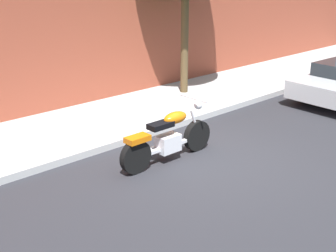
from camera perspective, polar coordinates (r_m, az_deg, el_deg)
ground_plane at (r=8.65m, az=4.31°, el=-4.02°), size 60.00×60.00×0.00m
sidewalk at (r=10.61m, az=-6.79°, el=0.91°), size 25.77×2.65×0.14m
motorcycle at (r=8.34m, az=-0.03°, el=-1.59°), size 2.14×0.70×1.11m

